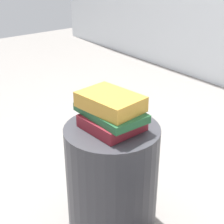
# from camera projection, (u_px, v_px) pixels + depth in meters

# --- Properties ---
(ground_plane) EXTENTS (8.00, 8.00, 0.00)m
(ground_plane) POSITION_uv_depth(u_px,v_px,m) (112.00, 224.00, 1.68)
(ground_plane) COLOR gray
(side_table) EXTENTS (0.41, 0.41, 0.53)m
(side_table) POSITION_uv_depth(u_px,v_px,m) (112.00, 179.00, 1.56)
(side_table) COLOR #333338
(side_table) RESTS_ON ground_plane
(book_maroon) EXTENTS (0.23, 0.22, 0.05)m
(book_maroon) POSITION_uv_depth(u_px,v_px,m) (112.00, 122.00, 1.44)
(book_maroon) COLOR maroon
(book_maroon) RESTS_ON side_table
(book_forest) EXTENTS (0.30, 0.18, 0.03)m
(book_forest) POSITION_uv_depth(u_px,v_px,m) (110.00, 113.00, 1.42)
(book_forest) COLOR #1E512D
(book_forest) RESTS_ON book_maroon
(book_ochre) EXTENTS (0.27, 0.21, 0.06)m
(book_ochre) POSITION_uv_depth(u_px,v_px,m) (110.00, 102.00, 1.41)
(book_ochre) COLOR #B7842D
(book_ochre) RESTS_ON book_forest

